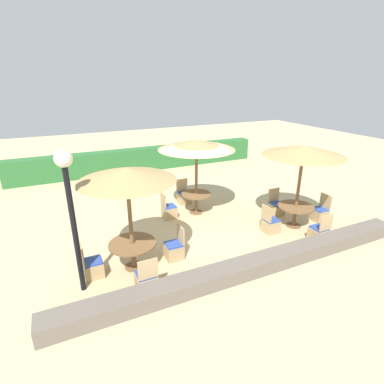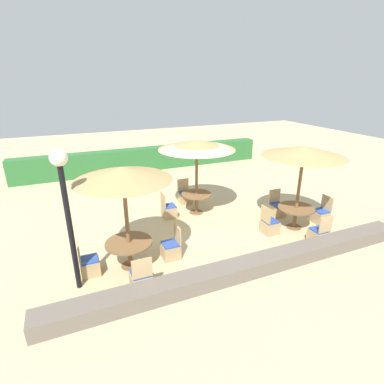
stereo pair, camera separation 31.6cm
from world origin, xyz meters
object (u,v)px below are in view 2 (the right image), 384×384
Objects in this scene: round_table_front_left at (129,246)px; patio_chair_center_north at (185,196)px; patio_chair_center_west at (169,210)px; patio_chair_front_right_north at (277,209)px; patio_chair_front_left_east at (171,249)px; round_table_front_right at (296,211)px; parasol_front_left at (123,174)px; patio_chair_front_right_south at (319,235)px; round_table_center at (196,198)px; lamp_post at (65,194)px; patio_chair_front_right_east at (321,215)px; patio_chair_front_right_west at (270,226)px; parasol_front_right at (304,152)px; patio_chair_front_left_south at (141,279)px; parasol_center at (197,145)px; patio_chair_front_left_west at (89,265)px.

patio_chair_center_north is at bearing 49.54° from round_table_front_left.
patio_chair_center_west reaches higher than round_table_front_left.
patio_chair_front_right_north and patio_chair_front_left_east have the same top height.
parasol_front_left reaches higher than round_table_front_right.
patio_chair_front_right_south is at bearing -10.67° from parasol_front_left.
round_table_center is 1.15× the size of patio_chair_front_right_south.
patio_chair_center_west and patio_chair_center_north have the same top height.
lamp_post is 6.01m from patio_chair_center_north.
patio_chair_center_west is 5.22m from patio_chair_front_right_east.
round_table_front_left is at bearing 89.92° from patio_chair_front_right_east.
lamp_post is 3.57× the size of patio_chair_center_north.
patio_chair_front_right_east is at bearing 88.62° from patio_chair_front_right_west.
parasol_front_right is at bearing 3.36° from lamp_post.
round_table_front_left is at bearing -89.47° from patio_chair_front_right_west.
round_table_center is 1.15× the size of patio_chair_front_right_east.
round_table_front_left is 1.06m from patio_chair_front_left_south.
parasol_front_left is (-2.94, -2.37, 0.01)m from parasol_center.
parasol_center is at bearing 136.93° from round_table_front_right.
lamp_post is at bearing -86.03° from patio_chair_front_right_west.
patio_chair_front_right_north is at bearing 86.75° from round_table_front_right.
patio_chair_front_left_south is (-1.85, -3.42, 0.00)m from patio_chair_center_west.
lamp_post is 7.07m from patio_chair_front_right_south.
patio_chair_front_right_east is 2.08m from patio_chair_front_right_west.
patio_chair_center_north is 1.00× the size of patio_chair_front_right_west.
patio_chair_front_right_east is 7.53m from patio_chair_front_left_west.
patio_chair_front_left_east is at bearing -17.43° from patio_chair_center_west.
lamp_post is at bearing -34.53° from patio_chair_front_left_west.
parasol_front_left is 2.48m from patio_chair_front_left_west.
round_table_front_right is (3.54, -2.37, 0.32)m from patio_chair_center_west.
patio_chair_center_north is 3.70m from patio_chair_front_right_west.
patio_chair_front_right_south and patio_chair_front_right_west have the same top height.
patio_chair_center_west is 2.57m from patio_chair_front_left_east.
patio_chair_front_left_west is (-5.45, 0.02, 0.00)m from patio_chair_front_right_west.
patio_chair_front_right_east is 1.00× the size of patio_chair_front_left_south.
round_table_front_right is at bearing 89.83° from patio_chair_front_left_west.
patio_chair_center_west is at bearing 51.91° from parasol_front_left.
lamp_post is at bearing -147.27° from round_table_center.
round_table_front_right is at bearing -43.07° from round_table_center.
round_table_front_left is (-6.52, 0.01, 0.33)m from patio_chair_front_right_east.
patio_chair_front_right_west is 4.52m from patio_chair_front_left_south.
patio_chair_front_right_south is (-0.01, -1.06, -0.32)m from round_table_front_right.
parasol_front_left is (-5.43, -0.04, 1.94)m from round_table_front_right.
lamp_post is 2.15m from patio_chair_front_left_west.
round_table_front_right is 5.77m from parasol_front_left.
parasol_center is 2.89× the size of patio_chair_front_right_east.
patio_chair_front_right_west is 0.78× the size of round_table_front_left.
parasol_front_right reaches higher than patio_chair_center_west.
round_table_front_right is at bearing -88.97° from patio_chair_front_left_east.
parasol_front_right is at bearing -43.07° from round_table_center.
patio_chair_front_right_east is at bearing -89.68° from patio_chair_front_left_east.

